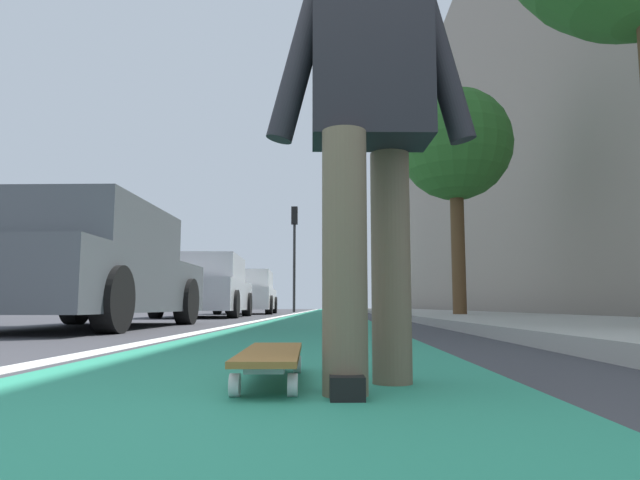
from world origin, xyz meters
name	(u,v)px	position (x,y,z in m)	size (l,w,h in m)	color
ground_plane	(319,320)	(10.00, 0.00, 0.00)	(80.00, 80.00, 0.00)	#38383D
bike_lane_paint	(328,312)	(24.00, 0.00, 0.00)	(56.00, 1.89, 0.00)	#288466
lane_stripe_white	(297,313)	(20.00, 1.10, 0.00)	(52.00, 0.16, 0.01)	silver
sidewalk_curb	(422,312)	(18.00, -3.20, 0.05)	(52.00, 3.20, 0.11)	#9E9B93
building_facade	(472,151)	(22.00, -6.01, 6.67)	(40.00, 1.20, 13.35)	gray
skateboard	(271,356)	(0.97, -0.07, 0.09)	(0.85, 0.24, 0.11)	white
skater_person	(370,109)	(0.82, -0.42, 0.94)	(0.47, 0.72, 1.64)	brown
parked_car_near	(90,269)	(5.84, 2.70, 0.72)	(4.49, 1.87, 1.50)	#4C5156
parked_car_mid	(206,288)	(12.63, 2.81, 0.70)	(4.42, 2.04, 1.47)	#B7B7BC
parked_car_far	(248,293)	(18.39, 2.68, 0.70)	(4.38, 2.02, 1.46)	silver
traffic_light	(294,240)	(24.22, 1.50, 3.24)	(0.33, 0.28, 4.73)	#2D2D2D
street_tree_mid	(455,146)	(10.38, -2.80, 3.55)	(2.32, 2.32, 4.74)	brown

